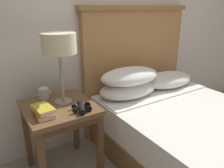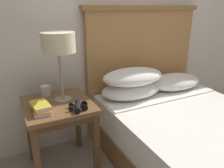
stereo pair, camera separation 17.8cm
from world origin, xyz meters
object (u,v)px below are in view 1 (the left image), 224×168
at_px(bed, 191,131).
at_px(binoculars_pair, 81,108).
at_px(book_stacked_on_top, 43,109).
at_px(table_lamp, 59,46).
at_px(book_on_nightstand, 44,113).
at_px(nightstand, 60,116).
at_px(coffee_mug, 44,93).

height_order(bed, binoculars_pair, bed).
distance_m(bed, book_stacked_on_top, 1.23).
bearing_deg(table_lamp, bed, -28.53).
bearing_deg(book_on_nightstand, nightstand, 36.04).
relative_size(table_lamp, binoculars_pair, 3.20).
relative_size(bed, table_lamp, 3.56).
bearing_deg(binoculars_pair, book_on_nightstand, 163.42).
xyz_separation_m(book_on_nightstand, binoculars_pair, (0.24, -0.07, 0.01)).
xyz_separation_m(book_stacked_on_top, coffee_mug, (0.09, 0.29, -0.00)).
bearing_deg(nightstand, binoculars_pair, -58.07).
bearing_deg(book_stacked_on_top, bed, -18.74).
height_order(bed, coffee_mug, bed).
bearing_deg(book_on_nightstand, book_stacked_on_top, 116.06).
xyz_separation_m(nightstand, book_stacked_on_top, (-0.14, -0.09, 0.13)).
relative_size(book_on_nightstand, binoculars_pair, 1.22).
xyz_separation_m(book_on_nightstand, coffee_mug, (0.09, 0.29, 0.03)).
bearing_deg(table_lamp, book_stacked_on_top, -146.96).
relative_size(table_lamp, book_stacked_on_top, 2.69).
bearing_deg(book_stacked_on_top, coffee_mug, 72.42).
bearing_deg(book_stacked_on_top, table_lamp, 33.04).
bearing_deg(coffee_mug, bed, -33.00).
xyz_separation_m(nightstand, book_on_nightstand, (-0.14, -0.10, 0.10)).
relative_size(nightstand, binoculars_pair, 3.69).
bearing_deg(book_stacked_on_top, binoculars_pair, -17.88).
distance_m(book_on_nightstand, coffee_mug, 0.31).
distance_m(bed, book_on_nightstand, 1.21).
bearing_deg(nightstand, book_stacked_on_top, -146.66).
bearing_deg(binoculars_pair, coffee_mug, 113.18).
bearing_deg(bed, coffee_mug, 147.00).
distance_m(book_on_nightstand, binoculars_pair, 0.26).
distance_m(book_stacked_on_top, binoculars_pair, 0.26).
height_order(table_lamp, binoculars_pair, table_lamp).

